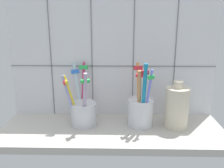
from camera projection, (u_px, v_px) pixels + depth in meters
counter_slab at (112, 132)px, 71.49cm from camera, size 64.00×22.00×2.00cm
tile_wall_back at (113, 51)px, 77.28cm from camera, size 64.00×2.20×45.00cm
toothbrush_cup_left at (83, 110)px, 72.83cm from camera, size 9.42×12.62×17.55cm
toothbrush_cup_right at (141, 110)px, 72.06cm from camera, size 7.55×8.43×19.20cm
ceramic_vase at (177, 107)px, 70.70cm from camera, size 6.68×6.68×13.83cm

